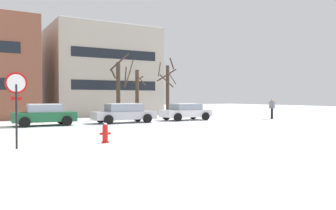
{
  "coord_description": "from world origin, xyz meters",
  "views": [
    {
      "loc": [
        -4.38,
        -14.46,
        1.84
      ],
      "look_at": [
        6.97,
        4.97,
        1.32
      ],
      "focal_mm": 36.3,
      "sensor_mm": 36.0,
      "label": 1
    }
  ],
  "objects_px": {
    "fire_hydrant": "(105,133)",
    "parked_car_green": "(44,115)",
    "stop_sign": "(16,95)",
    "parked_car_white": "(186,112)",
    "parked_car_silver": "(124,113)",
    "pedestrian_crossing": "(272,107)"
  },
  "relations": [
    {
      "from": "stop_sign",
      "to": "parked_car_white",
      "type": "height_order",
      "value": "stop_sign"
    },
    {
      "from": "stop_sign",
      "to": "parked_car_green",
      "type": "relative_size",
      "value": 0.7
    },
    {
      "from": "stop_sign",
      "to": "parked_car_white",
      "type": "distance_m",
      "value": 16.64
    },
    {
      "from": "fire_hydrant",
      "to": "parked_car_green",
      "type": "xyz_separation_m",
      "value": [
        -0.56,
        9.92,
        0.32
      ]
    },
    {
      "from": "fire_hydrant",
      "to": "parked_car_silver",
      "type": "xyz_separation_m",
      "value": [
        4.85,
        9.57,
        0.31
      ]
    },
    {
      "from": "parked_car_silver",
      "to": "parked_car_white",
      "type": "relative_size",
      "value": 1.13
    },
    {
      "from": "pedestrian_crossing",
      "to": "fire_hydrant",
      "type": "bearing_deg",
      "value": -157.17
    },
    {
      "from": "parked_car_green",
      "to": "parked_car_silver",
      "type": "bearing_deg",
      "value": -3.76
    },
    {
      "from": "fire_hydrant",
      "to": "parked_car_silver",
      "type": "height_order",
      "value": "parked_car_silver"
    },
    {
      "from": "parked_car_white",
      "to": "stop_sign",
      "type": "bearing_deg",
      "value": -144.54
    },
    {
      "from": "stop_sign",
      "to": "parked_car_white",
      "type": "relative_size",
      "value": 0.68
    },
    {
      "from": "parked_car_green",
      "to": "parked_car_white",
      "type": "distance_m",
      "value": 10.81
    },
    {
      "from": "parked_car_silver",
      "to": "pedestrian_crossing",
      "type": "bearing_deg",
      "value": -10.06
    },
    {
      "from": "stop_sign",
      "to": "pedestrian_crossing",
      "type": "xyz_separation_m",
      "value": [
        20.69,
        7.25,
        -0.91
      ]
    },
    {
      "from": "parked_car_silver",
      "to": "parked_car_white",
      "type": "xyz_separation_m",
      "value": [
        5.4,
        0.14,
        -0.02
      ]
    },
    {
      "from": "parked_car_green",
      "to": "pedestrian_crossing",
      "type": "relative_size",
      "value": 2.28
    },
    {
      "from": "parked_car_white",
      "to": "pedestrian_crossing",
      "type": "xyz_separation_m",
      "value": [
        7.17,
        -2.37,
        0.3
      ]
    },
    {
      "from": "parked_car_silver",
      "to": "pedestrian_crossing",
      "type": "height_order",
      "value": "pedestrian_crossing"
    },
    {
      "from": "stop_sign",
      "to": "parked_car_green",
      "type": "xyz_separation_m",
      "value": [
        2.71,
        9.84,
        -1.19
      ]
    },
    {
      "from": "fire_hydrant",
      "to": "parked_car_white",
      "type": "height_order",
      "value": "parked_car_white"
    },
    {
      "from": "stop_sign",
      "to": "pedestrian_crossing",
      "type": "bearing_deg",
      "value": 19.32
    },
    {
      "from": "parked_car_green",
      "to": "parked_car_white",
      "type": "bearing_deg",
      "value": -1.13
    }
  ]
}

